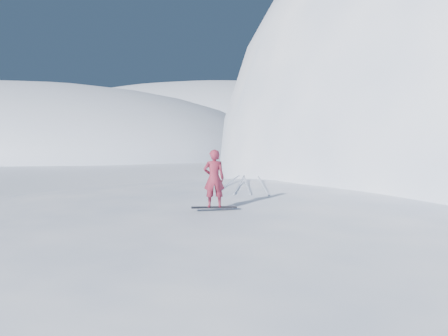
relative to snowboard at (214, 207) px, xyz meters
name	(u,v)px	position (x,y,z in m)	size (l,w,h in m)	color
ground	(242,282)	(0.72, 0.59, -2.41)	(400.00, 400.00, 0.00)	white
near_ridge	(289,257)	(1.72, 3.59, -2.41)	(36.00, 28.00, 4.80)	white
far_ridge_c	(207,144)	(-39.28, 110.59, -2.41)	(140.00, 90.00, 36.00)	white
wind_bumps	(242,260)	(0.16, 2.71, -2.41)	(16.00, 14.40, 1.00)	white
snowboard	(214,207)	(0.00, 0.00, 0.00)	(1.36, 0.25, 0.02)	black
snowboarder	(214,178)	(0.00, 0.00, 0.87)	(0.63, 0.41, 1.72)	maroon
vapor_plume	(26,156)	(-49.62, 47.91, -2.41)	(10.16, 8.13, 7.11)	white
board_tracks	(244,183)	(-0.53, 5.62, 0.01)	(2.76, 5.96, 0.04)	silver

